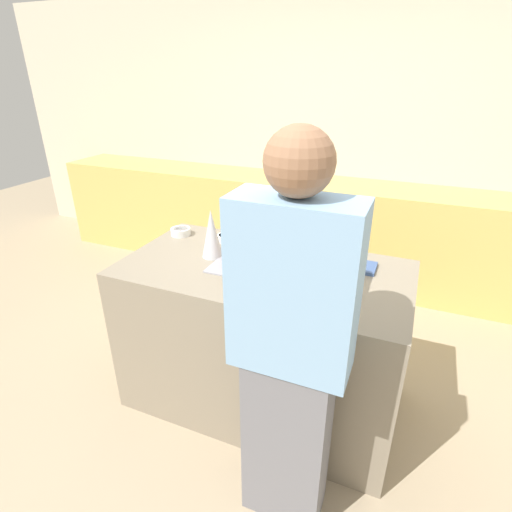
{
  "coord_description": "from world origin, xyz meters",
  "views": [
    {
      "loc": [
        0.71,
        -1.81,
        1.91
      ],
      "look_at": [
        -0.04,
        0.0,
        0.98
      ],
      "focal_mm": 28.0,
      "sensor_mm": 36.0,
      "label": 1
    }
  ],
  "objects_px": {
    "baking_tray": "(247,266)",
    "candy_bowl_far_left": "(286,252)",
    "gingerbread_house": "(247,248)",
    "candy_bowl_beside_tree": "(181,231)",
    "candy_bowl_far_right": "(226,238)",
    "candy_bowl_center_rear": "(324,248)",
    "person": "(291,351)",
    "decorative_tree": "(212,234)",
    "cookbook": "(358,266)"
  },
  "relations": [
    {
      "from": "decorative_tree",
      "to": "candy_bowl_far_right",
      "type": "bearing_deg",
      "value": 96.17
    },
    {
      "from": "baking_tray",
      "to": "gingerbread_house",
      "type": "distance_m",
      "value": 0.11
    },
    {
      "from": "candy_bowl_beside_tree",
      "to": "person",
      "type": "relative_size",
      "value": 0.07
    },
    {
      "from": "candy_bowl_beside_tree",
      "to": "candy_bowl_far_left",
      "type": "relative_size",
      "value": 1.21
    },
    {
      "from": "candy_bowl_center_rear",
      "to": "candy_bowl_far_right",
      "type": "height_order",
      "value": "candy_bowl_far_right"
    },
    {
      "from": "baking_tray",
      "to": "candy_bowl_beside_tree",
      "type": "height_order",
      "value": "candy_bowl_beside_tree"
    },
    {
      "from": "cookbook",
      "to": "candy_bowl_center_rear",
      "type": "bearing_deg",
      "value": 147.08
    },
    {
      "from": "candy_bowl_center_rear",
      "to": "person",
      "type": "xyz_separation_m",
      "value": [
        0.1,
        -0.94,
        -0.04
      ]
    },
    {
      "from": "candy_bowl_center_rear",
      "to": "decorative_tree",
      "type": "bearing_deg",
      "value": -151.11
    },
    {
      "from": "baking_tray",
      "to": "cookbook",
      "type": "height_order",
      "value": "cookbook"
    },
    {
      "from": "candy_bowl_center_rear",
      "to": "cookbook",
      "type": "bearing_deg",
      "value": -32.92
    },
    {
      "from": "gingerbread_house",
      "to": "candy_bowl_far_left",
      "type": "distance_m",
      "value": 0.28
    },
    {
      "from": "candy_bowl_center_rear",
      "to": "cookbook",
      "type": "height_order",
      "value": "candy_bowl_center_rear"
    },
    {
      "from": "candy_bowl_center_rear",
      "to": "person",
      "type": "distance_m",
      "value": 0.95
    },
    {
      "from": "baking_tray",
      "to": "candy_bowl_center_rear",
      "type": "bearing_deg",
      "value": 46.49
    },
    {
      "from": "candy_bowl_center_rear",
      "to": "person",
      "type": "bearing_deg",
      "value": -83.75
    },
    {
      "from": "gingerbread_house",
      "to": "candy_bowl_center_rear",
      "type": "bearing_deg",
      "value": 46.5
    },
    {
      "from": "gingerbread_house",
      "to": "candy_bowl_far_right",
      "type": "xyz_separation_m",
      "value": [
        -0.26,
        0.27,
        -0.09
      ]
    },
    {
      "from": "baking_tray",
      "to": "candy_bowl_far_left",
      "type": "relative_size",
      "value": 3.52
    },
    {
      "from": "gingerbread_house",
      "to": "candy_bowl_beside_tree",
      "type": "height_order",
      "value": "gingerbread_house"
    },
    {
      "from": "baking_tray",
      "to": "person",
      "type": "bearing_deg",
      "value": -52.51
    },
    {
      "from": "decorative_tree",
      "to": "candy_bowl_center_rear",
      "type": "xyz_separation_m",
      "value": [
        0.58,
        0.32,
        -0.12
      ]
    },
    {
      "from": "decorative_tree",
      "to": "cookbook",
      "type": "height_order",
      "value": "decorative_tree"
    },
    {
      "from": "gingerbread_house",
      "to": "cookbook",
      "type": "height_order",
      "value": "gingerbread_house"
    },
    {
      "from": "baking_tray",
      "to": "person",
      "type": "relative_size",
      "value": 0.21
    },
    {
      "from": "candy_bowl_center_rear",
      "to": "candy_bowl_beside_tree",
      "type": "relative_size",
      "value": 0.76
    },
    {
      "from": "decorative_tree",
      "to": "person",
      "type": "height_order",
      "value": "person"
    },
    {
      "from": "gingerbread_house",
      "to": "candy_bowl_center_rear",
      "type": "height_order",
      "value": "gingerbread_house"
    },
    {
      "from": "decorative_tree",
      "to": "candy_bowl_far_right",
      "type": "relative_size",
      "value": 2.45
    },
    {
      "from": "gingerbread_house",
      "to": "candy_bowl_center_rear",
      "type": "xyz_separation_m",
      "value": [
        0.34,
        0.36,
        -0.09
      ]
    },
    {
      "from": "decorative_tree",
      "to": "cookbook",
      "type": "xyz_separation_m",
      "value": [
        0.8,
        0.17,
        -0.13
      ]
    },
    {
      "from": "decorative_tree",
      "to": "person",
      "type": "relative_size",
      "value": 0.16
    },
    {
      "from": "baking_tray",
      "to": "candy_bowl_beside_tree",
      "type": "xyz_separation_m",
      "value": [
        -0.58,
        0.25,
        0.02
      ]
    },
    {
      "from": "baking_tray",
      "to": "candy_bowl_beside_tree",
      "type": "bearing_deg",
      "value": 156.62
    },
    {
      "from": "candy_bowl_beside_tree",
      "to": "decorative_tree",
      "type": "bearing_deg",
      "value": -31.07
    },
    {
      "from": "candy_bowl_far_right",
      "to": "candy_bowl_beside_tree",
      "type": "xyz_separation_m",
      "value": [
        -0.32,
        -0.02,
        0.0
      ]
    },
    {
      "from": "candy_bowl_far_right",
      "to": "gingerbread_house",
      "type": "bearing_deg",
      "value": -46.05
    },
    {
      "from": "gingerbread_house",
      "to": "candy_bowl_beside_tree",
      "type": "relative_size",
      "value": 2.17
    },
    {
      "from": "gingerbread_house",
      "to": "cookbook",
      "type": "relative_size",
      "value": 1.46
    },
    {
      "from": "decorative_tree",
      "to": "candy_bowl_beside_tree",
      "type": "relative_size",
      "value": 2.2
    },
    {
      "from": "candy_bowl_center_rear",
      "to": "candy_bowl_beside_tree",
      "type": "distance_m",
      "value": 0.93
    },
    {
      "from": "candy_bowl_center_rear",
      "to": "candy_bowl_far_left",
      "type": "height_order",
      "value": "candy_bowl_far_left"
    },
    {
      "from": "cookbook",
      "to": "baking_tray",
      "type": "bearing_deg",
      "value": -159.2
    },
    {
      "from": "candy_bowl_center_rear",
      "to": "candy_bowl_far_left",
      "type": "xyz_separation_m",
      "value": [
        -0.19,
        -0.15,
        0.01
      ]
    },
    {
      "from": "gingerbread_house",
      "to": "candy_bowl_far_right",
      "type": "bearing_deg",
      "value": 133.95
    },
    {
      "from": "decorative_tree",
      "to": "candy_bowl_beside_tree",
      "type": "bearing_deg",
      "value": 148.93
    },
    {
      "from": "baking_tray",
      "to": "person",
      "type": "xyz_separation_m",
      "value": [
        0.45,
        -0.58,
        -0.02
      ]
    },
    {
      "from": "baking_tray",
      "to": "cookbook",
      "type": "xyz_separation_m",
      "value": [
        0.57,
        0.22,
        0.01
      ]
    },
    {
      "from": "cookbook",
      "to": "person",
      "type": "distance_m",
      "value": 0.81
    },
    {
      "from": "baking_tray",
      "to": "candy_bowl_beside_tree",
      "type": "relative_size",
      "value": 2.91
    }
  ]
}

